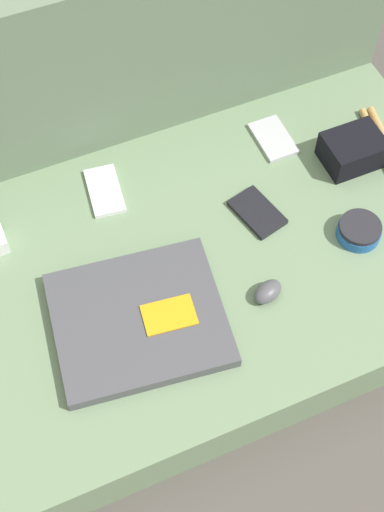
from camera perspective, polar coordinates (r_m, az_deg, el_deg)
ground_plane at (r=1.41m, az=0.00°, el=-3.03°), size 8.00×8.00×0.00m
couch_seat at (r=1.36m, az=0.00°, el=-1.80°), size 1.13×0.63×0.12m
couch_backrest at (r=1.45m, az=-6.68°, el=15.14°), size 1.13×0.20×0.49m
laptop at (r=1.24m, az=-4.25°, el=-5.07°), size 0.32×0.29×0.03m
computer_mouse at (r=1.26m, az=6.07°, el=-2.87°), size 0.07×0.05×0.03m
speaker_puck at (r=1.36m, az=13.23°, el=2.00°), size 0.08×0.08×0.03m
phone_silver at (r=1.48m, az=6.52°, el=9.32°), size 0.07×0.11×0.01m
phone_black at (r=1.40m, az=-7.00°, el=5.20°), size 0.07×0.12×0.01m
phone_small at (r=1.36m, az=5.23°, el=3.50°), size 0.09×0.12×0.01m
camera_pouch at (r=1.45m, az=12.72°, el=8.28°), size 0.11×0.09×0.06m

